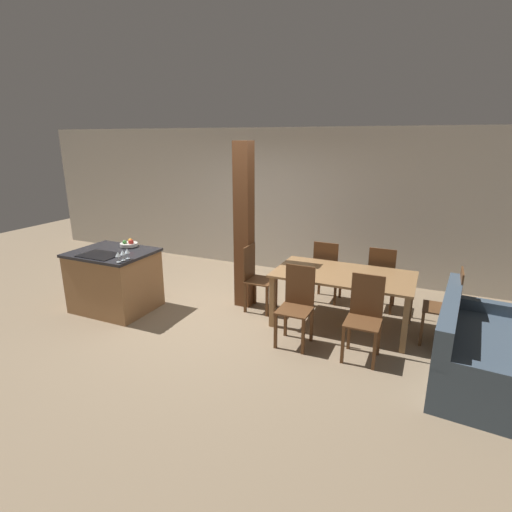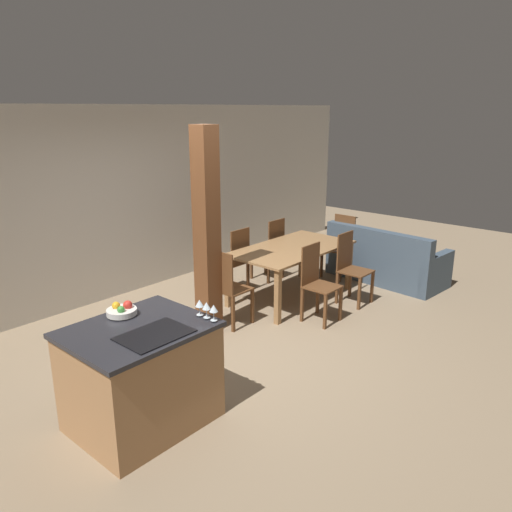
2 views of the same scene
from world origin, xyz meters
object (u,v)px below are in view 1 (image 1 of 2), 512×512
(wine_glass_far, at_px, (127,251))
(dining_chair_head_end, at_px, (256,277))
(dining_table, at_px, (343,280))
(timber_post, at_px, (244,227))
(dining_chair_foot_end, at_px, (447,306))
(couch, at_px, (473,352))
(kitchen_island, at_px, (115,280))
(dining_chair_near_left, at_px, (297,304))
(fruit_bowl, at_px, (129,244))
(dining_chair_far_right, at_px, (381,278))
(wine_glass_middle, at_px, (123,253))
(wine_glass_near, at_px, (118,255))
(dining_chair_near_right, at_px, (364,316))
(dining_chair_far_left, at_px, (327,270))

(wine_glass_far, distance_m, dining_chair_head_end, 1.88)
(dining_table, relative_size, timber_post, 0.74)
(dining_chair_foot_end, distance_m, couch, 0.76)
(dining_table, xyz_separation_m, couch, (1.58, -0.67, -0.37))
(kitchen_island, relative_size, dining_chair_near_left, 1.16)
(fruit_bowl, distance_m, dining_chair_far_right, 3.85)
(dining_chair_foot_end, relative_size, timber_post, 0.40)
(kitchen_island, distance_m, couch, 4.84)
(dining_chair_head_end, distance_m, dining_chair_foot_end, 2.60)
(wine_glass_middle, distance_m, dining_chair_head_end, 1.93)
(wine_glass_near, bearing_deg, dining_chair_foot_end, 17.19)
(wine_glass_near, relative_size, dining_chair_near_right, 0.14)
(fruit_bowl, distance_m, wine_glass_near, 0.83)
(dining_chair_far_left, relative_size, timber_post, 0.40)
(wine_glass_far, bearing_deg, wine_glass_near, -90.00)
(dining_chair_near_right, distance_m, dining_chair_far_right, 1.45)
(wine_glass_far, height_order, dining_chair_foot_end, wine_glass_far)
(wine_glass_far, xyz_separation_m, dining_table, (2.75, 1.08, -0.36))
(dining_chair_head_end, height_order, timber_post, timber_post)
(dining_chair_far_right, distance_m, couch, 1.83)
(dining_chair_far_right, xyz_separation_m, couch, (1.16, -1.39, -0.22))
(fruit_bowl, bearing_deg, dining_chair_near_right, -2.73)
(dining_chair_near_left, xyz_separation_m, dining_chair_near_right, (0.83, 0.00, 0.00))
(dining_chair_head_end, xyz_separation_m, dining_chair_foot_end, (2.60, 0.00, 0.00))
(dining_chair_far_right, distance_m, dining_chair_head_end, 1.86)
(dining_chair_far_left, bearing_deg, fruit_bowl, 24.77)
(wine_glass_middle, height_order, dining_chair_head_end, wine_glass_middle)
(fruit_bowl, bearing_deg, dining_chair_foot_end, 7.03)
(wine_glass_near, bearing_deg, dining_chair_head_end, 40.86)
(wine_glass_near, height_order, couch, wine_glass_near)
(kitchen_island, relative_size, wine_glass_near, 8.02)
(dining_chair_far_left, bearing_deg, wine_glass_middle, 39.01)
(dining_chair_head_end, bearing_deg, fruit_bowl, 106.36)
(dining_chair_near_left, bearing_deg, fruit_bowl, 176.46)
(wine_glass_far, xyz_separation_m, dining_chair_far_right, (3.17, 1.80, -0.51))
(dining_chair_near_left, relative_size, dining_chair_far_left, 1.00)
(wine_glass_far, xyz_separation_m, timber_post, (1.21, 1.18, 0.21))
(dining_chair_far_left, height_order, dining_chair_far_right, same)
(dining_chair_far_left, xyz_separation_m, dining_chair_foot_end, (1.72, -0.73, 0.00))
(dining_chair_far_right, relative_size, couch, 0.53)
(kitchen_island, xyz_separation_m, dining_chair_near_right, (3.67, 0.14, 0.06))
(dining_chair_foot_end, bearing_deg, wine_glass_near, -72.81)
(wine_glass_far, relative_size, dining_chair_far_left, 0.14)
(dining_chair_foot_end, bearing_deg, couch, 22.53)
(timber_post, bearing_deg, dining_chair_foot_end, -1.96)
(wine_glass_middle, bearing_deg, dining_chair_foot_end, 16.05)
(kitchen_island, relative_size, dining_table, 0.62)
(fruit_bowl, relative_size, dining_chair_far_right, 0.26)
(fruit_bowl, height_order, wine_glass_near, wine_glass_near)
(dining_chair_near_left, height_order, couch, dining_chair_near_left)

